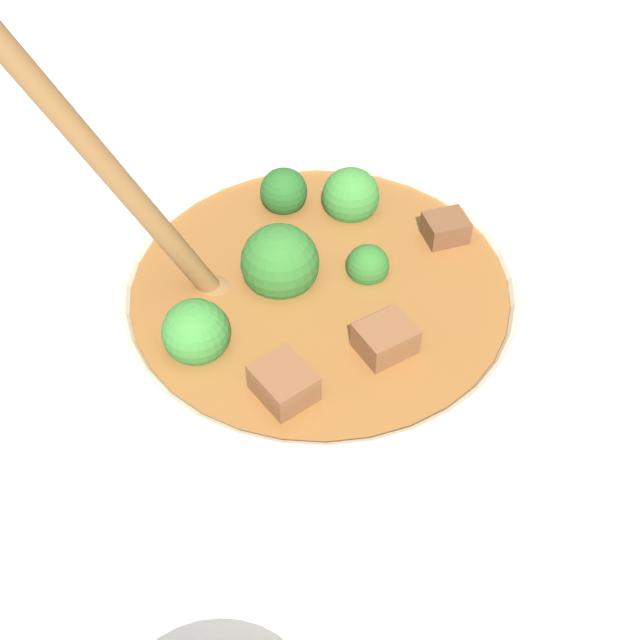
% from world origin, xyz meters
% --- Properties ---
extents(ground_plane, '(4.00, 4.00, 0.00)m').
position_xyz_m(ground_plane, '(0.00, 0.00, 0.00)').
color(ground_plane, silver).
extents(stew_bowl, '(0.27, 0.24, 0.28)m').
position_xyz_m(stew_bowl, '(0.00, 0.00, 0.06)').
color(stew_bowl, beige).
rests_on(stew_bowl, ground_plane).
extents(empty_plate, '(0.24, 0.24, 0.02)m').
position_xyz_m(empty_plate, '(0.21, -0.25, 0.01)').
color(empty_plate, white).
rests_on(empty_plate, ground_plane).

